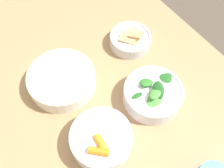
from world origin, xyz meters
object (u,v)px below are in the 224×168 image
object	(u,v)px
bowl_carrots	(101,139)
bowl_greens	(153,94)
bowl_beans_hotdog	(62,80)
bowl_cookies	(130,39)

from	to	relation	value
bowl_carrots	bowl_greens	distance (m)	0.19
bowl_greens	bowl_beans_hotdog	xyz separation A→B (m)	(0.18, 0.19, -0.01)
bowl_carrots	bowl_cookies	bearing A→B (deg)	-47.91
bowl_beans_hotdog	bowl_greens	bearing A→B (deg)	-134.54
bowl_carrots	bowl_greens	xyz separation A→B (m)	(0.03, -0.19, -0.00)
bowl_carrots	bowl_beans_hotdog	distance (m)	0.22
bowl_cookies	bowl_beans_hotdog	bearing A→B (deg)	94.10
bowl_greens	bowl_cookies	xyz separation A→B (m)	(0.20, -0.07, -0.01)
bowl_carrots	bowl_beans_hotdog	world-z (taller)	bowl_carrots
bowl_carrots	bowl_greens	bearing A→B (deg)	-80.73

